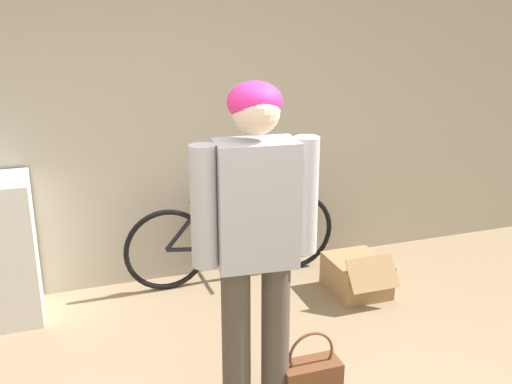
{
  "coord_description": "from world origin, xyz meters",
  "views": [
    {
      "loc": [
        -0.68,
        -1.89,
        2.12
      ],
      "look_at": [
        0.23,
        0.72,
        1.23
      ],
      "focal_mm": 42.0,
      "sensor_mm": 36.0,
      "label": 1
    }
  ],
  "objects_px": {
    "handbag": "(311,377)",
    "cardboard_box": "(357,275)",
    "person": "(256,226)",
    "bicycle": "(233,237)"
  },
  "relations": [
    {
      "from": "person",
      "to": "cardboard_box",
      "type": "xyz_separation_m",
      "value": [
        1.16,
        1.02,
        -0.92
      ]
    },
    {
      "from": "person",
      "to": "bicycle",
      "type": "bearing_deg",
      "value": 82.42
    },
    {
      "from": "handbag",
      "to": "cardboard_box",
      "type": "bearing_deg",
      "value": 50.93
    },
    {
      "from": "person",
      "to": "cardboard_box",
      "type": "bearing_deg",
      "value": 46.47
    },
    {
      "from": "handbag",
      "to": "person",
      "type": "bearing_deg",
      "value": 176.1
    },
    {
      "from": "bicycle",
      "to": "handbag",
      "type": "height_order",
      "value": "bicycle"
    },
    {
      "from": "person",
      "to": "handbag",
      "type": "relative_size",
      "value": 4.38
    },
    {
      "from": "bicycle",
      "to": "handbag",
      "type": "xyz_separation_m",
      "value": [
        -0.03,
        -1.56,
        -0.23
      ]
    },
    {
      "from": "person",
      "to": "bicycle",
      "type": "distance_m",
      "value": 1.73
    },
    {
      "from": "handbag",
      "to": "cardboard_box",
      "type": "relative_size",
      "value": 0.74
    }
  ]
}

